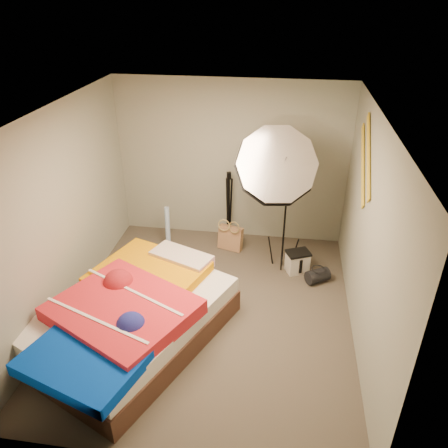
% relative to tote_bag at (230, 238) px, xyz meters
% --- Properties ---
extents(floor, '(4.00, 4.00, 0.00)m').
position_rel_tote_bag_xyz_m(floor, '(-0.06, -1.53, -0.19)').
color(floor, brown).
rests_on(floor, ground).
extents(ceiling, '(4.00, 4.00, 0.00)m').
position_rel_tote_bag_xyz_m(ceiling, '(-0.06, -1.53, 2.31)').
color(ceiling, silver).
rests_on(ceiling, wall_back).
extents(wall_back, '(3.50, 0.00, 3.50)m').
position_rel_tote_bag_xyz_m(wall_back, '(-0.06, 0.47, 1.06)').
color(wall_back, gray).
rests_on(wall_back, floor).
extents(wall_front, '(3.50, 0.00, 3.50)m').
position_rel_tote_bag_xyz_m(wall_front, '(-0.06, -3.53, 1.06)').
color(wall_front, gray).
rests_on(wall_front, floor).
extents(wall_left, '(0.00, 4.00, 4.00)m').
position_rel_tote_bag_xyz_m(wall_left, '(-1.81, -1.53, 1.06)').
color(wall_left, gray).
rests_on(wall_left, floor).
extents(wall_right, '(0.00, 4.00, 4.00)m').
position_rel_tote_bag_xyz_m(wall_right, '(1.69, -1.53, 1.06)').
color(wall_right, gray).
rests_on(wall_right, floor).
extents(tote_bag, '(0.41, 0.26, 0.39)m').
position_rel_tote_bag_xyz_m(tote_bag, '(0.00, 0.00, 0.00)').
color(tote_bag, tan).
rests_on(tote_bag, floor).
extents(wrapping_roll, '(0.11, 0.20, 0.65)m').
position_rel_tote_bag_xyz_m(wrapping_roll, '(-0.98, -0.04, 0.14)').
color(wrapping_roll, '#5189D0').
rests_on(wrapping_roll, floor).
extents(camera_case, '(0.36, 0.32, 0.30)m').
position_rel_tote_bag_xyz_m(camera_case, '(1.03, -0.47, -0.04)').
color(camera_case, silver).
rests_on(camera_case, floor).
extents(duffel_bag, '(0.37, 0.33, 0.19)m').
position_rel_tote_bag_xyz_m(duffel_bag, '(1.31, -0.68, -0.09)').
color(duffel_bag, black).
rests_on(duffel_bag, floor).
extents(wall_stripe_upper, '(0.02, 0.91, 0.78)m').
position_rel_tote_bag_xyz_m(wall_stripe_upper, '(1.67, -0.93, 1.76)').
color(wall_stripe_upper, gold).
rests_on(wall_stripe_upper, wall_right).
extents(wall_stripe_lower, '(0.02, 0.91, 0.78)m').
position_rel_tote_bag_xyz_m(wall_stripe_lower, '(1.67, -0.68, 1.56)').
color(wall_stripe_lower, gold).
rests_on(wall_stripe_lower, wall_right).
extents(bed, '(2.32, 2.77, 0.65)m').
position_rel_tote_bag_xyz_m(bed, '(-0.84, -2.12, 0.14)').
color(bed, '#4F2F23').
rests_on(bed, floor).
extents(photo_umbrella, '(1.26, 0.87, 2.23)m').
position_rel_tote_bag_xyz_m(photo_umbrella, '(0.64, -0.51, 1.41)').
color(photo_umbrella, black).
rests_on(photo_umbrella, floor).
extents(camera_tripod, '(0.08, 0.08, 1.14)m').
position_rel_tote_bag_xyz_m(camera_tripod, '(-0.08, 0.33, 0.47)').
color(camera_tripod, black).
rests_on(camera_tripod, floor).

